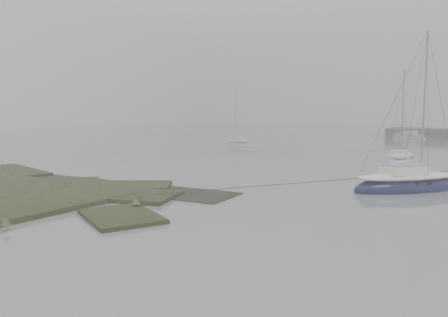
% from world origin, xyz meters
% --- Properties ---
extents(ground, '(160.00, 160.00, 0.00)m').
position_xyz_m(ground, '(0.00, 30.00, 0.00)').
color(ground, slate).
rests_on(ground, ground).
extents(sailboat_main, '(5.58, 6.12, 8.83)m').
position_xyz_m(sailboat_main, '(8.38, 11.99, 0.27)').
color(sailboat_main, '#0E0F34').
rests_on(sailboat_main, ground).
extents(sailboat_white, '(2.67, 5.88, 8.00)m').
position_xyz_m(sailboat_white, '(5.38, 24.44, 0.25)').
color(sailboat_white, white).
rests_on(sailboat_white, ground).
extents(sailboat_far_a, '(5.26, 3.64, 7.10)m').
position_xyz_m(sailboat_far_a, '(-14.36, 31.84, 0.22)').
color(sailboat_far_a, silver).
rests_on(sailboat_far_a, ground).
extents(sailboat_far_c, '(5.70, 3.61, 7.65)m').
position_xyz_m(sailboat_far_c, '(-0.34, 57.16, 0.24)').
color(sailboat_far_c, '#A2A7AC').
rests_on(sailboat_far_c, ground).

